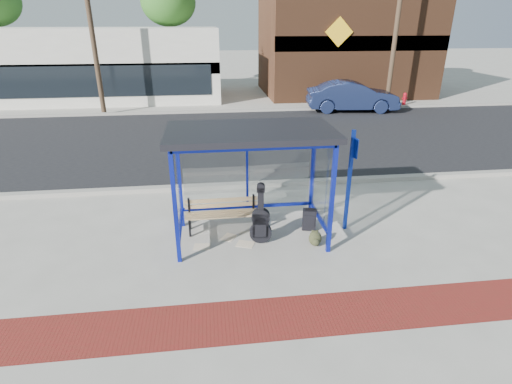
{
  "coord_description": "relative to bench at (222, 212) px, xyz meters",
  "views": [
    {
      "loc": [
        -0.83,
        -7.57,
        4.36
      ],
      "look_at": [
        0.13,
        0.2,
        0.99
      ],
      "focal_mm": 28.0,
      "sensor_mm": 36.0,
      "label": 1
    }
  ],
  "objects": [
    {
      "name": "suitcase",
      "position": [
        1.94,
        -0.25,
        -0.19
      ],
      "size": [
        0.35,
        0.27,
        0.54
      ],
      "rotation": [
        0.0,
        0.0,
        -0.28
      ],
      "color": "black",
      "rests_on": "ground"
    },
    {
      "name": "newspaper_b",
      "position": [
        0.45,
        -0.72,
        -0.43
      ],
      "size": [
        0.44,
        0.39,
        0.01
      ],
      "primitive_type": "cube",
      "rotation": [
        0.0,
        0.0,
        -0.37
      ],
      "color": "white",
      "rests_on": "ground"
    },
    {
      "name": "utility_pole_east",
      "position": [
        9.6,
        12.94,
        3.67
      ],
      "size": [
        1.6,
        0.24,
        8.0
      ],
      "color": "#4C3826",
      "rests_on": "ground"
    },
    {
      "name": "ground",
      "position": [
        0.6,
        -0.46,
        -0.43
      ],
      "size": [
        120.0,
        120.0,
        0.0
      ],
      "primitive_type": "plane",
      "color": "#B2ADA0",
      "rests_on": "ground"
    },
    {
      "name": "guitar_bag",
      "position": [
        0.78,
        -0.66,
        0.03
      ],
      "size": [
        0.48,
        0.2,
        1.27
      ],
      "rotation": [
        0.0,
        0.0,
        -0.15
      ],
      "color": "black",
      "rests_on": "ground"
    },
    {
      "name": "far_sidewalk",
      "position": [
        0.6,
        14.54,
        -0.43
      ],
      "size": [
        60.0,
        4.0,
        0.01
      ],
      "primitive_type": "cube",
      "color": "#B2ADA0",
      "rests_on": "ground"
    },
    {
      "name": "backpack",
      "position": [
        1.9,
        -0.94,
        -0.28
      ],
      "size": [
        0.29,
        0.27,
        0.33
      ],
      "rotation": [
        0.0,
        0.0,
        -0.1
      ],
      "color": "#2C2F1A",
      "rests_on": "ground"
    },
    {
      "name": "curb_near",
      "position": [
        0.6,
        2.44,
        -0.37
      ],
      "size": [
        60.0,
        0.25,
        0.12
      ],
      "primitive_type": "cube",
      "color": "gray",
      "rests_on": "ground"
    },
    {
      "name": "bench",
      "position": [
        0.0,
        0.0,
        0.0
      ],
      "size": [
        1.63,
        0.42,
        0.77
      ],
      "rotation": [
        0.0,
        0.0,
        0.01
      ],
      "color": "black",
      "rests_on": "ground"
    },
    {
      "name": "sign_post",
      "position": [
        2.77,
        -0.3,
        0.86
      ],
      "size": [
        0.12,
        0.29,
        2.3
      ],
      "rotation": [
        0.0,
        0.0,
        0.18
      ],
      "color": "navy",
      "rests_on": "ground"
    },
    {
      "name": "fire_hydrant",
      "position": [
        10.8,
        13.33,
        -0.06
      ],
      "size": [
        0.31,
        0.2,
        0.69
      ],
      "rotation": [
        0.0,
        0.0,
        0.23
      ],
      "color": "#A80C18",
      "rests_on": "ground"
    },
    {
      "name": "bus_shelter",
      "position": [
        0.6,
        -0.38,
        1.64
      ],
      "size": [
        3.3,
        1.8,
        2.42
      ],
      "color": "#0E1B9E",
      "rests_on": "ground"
    },
    {
      "name": "brick_paver_strip",
      "position": [
        0.6,
        -3.06,
        -0.43
      ],
      "size": [
        60.0,
        1.0,
        0.01
      ],
      "primitive_type": "cube",
      "color": "maroon",
      "rests_on": "ground"
    },
    {
      "name": "storefront_white",
      "position": [
        -8.4,
        17.53,
        1.56
      ],
      "size": [
        18.0,
        6.04,
        4.0
      ],
      "color": "silver",
      "rests_on": "ground"
    },
    {
      "name": "street_asphalt",
      "position": [
        0.6,
        7.54,
        -0.43
      ],
      "size": [
        60.0,
        10.0,
        0.0
      ],
      "primitive_type": "cube",
      "color": "black",
      "rests_on": "ground"
    },
    {
      "name": "tree_right",
      "position": [
        13.1,
        21.54,
        5.02
      ],
      "size": [
        3.6,
        3.6,
        7.03
      ],
      "color": "#4C3826",
      "rests_on": "ground"
    },
    {
      "name": "utility_pole_west",
      "position": [
        -5.4,
        12.94,
        3.67
      ],
      "size": [
        1.6,
        0.24,
        8.0
      ],
      "color": "#4C3826",
      "rests_on": "ground"
    },
    {
      "name": "parked_car",
      "position": [
        7.29,
        12.11,
        0.33
      ],
      "size": [
        4.78,
        2.14,
        1.53
      ],
      "primitive_type": "imported",
      "rotation": [
        0.0,
        0.0,
        1.45
      ],
      "color": "#1B264C",
      "rests_on": "ground"
    },
    {
      "name": "newspaper_a",
      "position": [
        -0.47,
        -0.72,
        -0.43
      ],
      "size": [
        0.37,
        0.31,
        0.01
      ],
      "primitive_type": "cube",
      "rotation": [
        0.0,
        0.0,
        -0.12
      ],
      "color": "white",
      "rests_on": "ground"
    },
    {
      "name": "curb_far",
      "position": [
        0.6,
        12.64,
        -0.37
      ],
      "size": [
        60.0,
        0.25,
        0.12
      ],
      "primitive_type": "cube",
      "color": "gray",
      "rests_on": "ground"
    },
    {
      "name": "tree_mid",
      "position": [
        -2.4,
        21.54,
        5.02
      ],
      "size": [
        3.6,
        3.6,
        7.03
      ],
      "color": "#4C3826",
      "rests_on": "ground"
    },
    {
      "name": "newspaper_c",
      "position": [
        0.12,
        -0.39,
        -0.43
      ],
      "size": [
        0.4,
        0.43,
        0.01
      ],
      "primitive_type": "cube",
      "rotation": [
        0.0,
        0.0,
        1.01
      ],
      "color": "white",
      "rests_on": "ground"
    },
    {
      "name": "storefront_brown",
      "position": [
        8.6,
        18.04,
        2.77
      ],
      "size": [
        10.0,
        7.08,
        6.4
      ],
      "color": "#59331E",
      "rests_on": "ground"
    }
  ]
}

